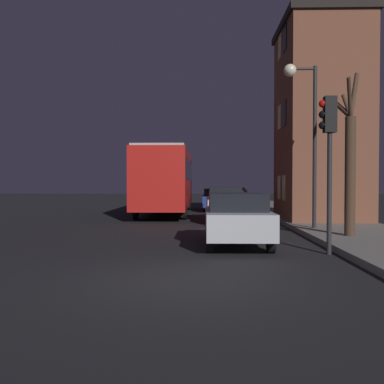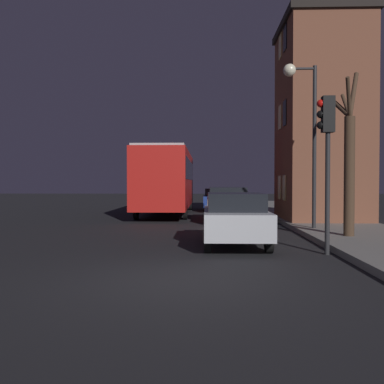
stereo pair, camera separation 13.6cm
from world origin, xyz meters
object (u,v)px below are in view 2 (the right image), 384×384
Objects in this scene: traffic_light at (327,141)px; bus at (167,177)px; car_near_lane at (235,218)px; car_mid_lane at (227,204)px; streetlamp at (303,111)px; bare_tree at (349,161)px; car_far_lane at (217,199)px.

traffic_light reaches higher than bus.
car_mid_lane is at bearing 88.75° from car_near_lane.
traffic_light is at bearing -68.97° from bus.
streetlamp reaches higher than bare_tree.
bus is at bearing 120.72° from bare_tree.
streetlamp reaches higher than traffic_light.
car_far_lane is at bearing 47.36° from bus.
car_near_lane is at bearing -129.75° from streetlamp.
bus is 5.66m from car_mid_lane.
streetlamp is 0.53× the size of bus.
bus reaches higher than car_far_lane.
bare_tree is 1.15× the size of car_far_lane.
car_near_lane is 0.93× the size of car_mid_lane.
car_near_lane is 0.92× the size of car_far_lane.
bus is (-6.59, 11.10, -0.33)m from bare_tree.
car_mid_lane is at bearing -54.48° from bus.
bus is 2.67× the size of car_near_lane.
bare_tree is at bearing -75.66° from car_far_lane.
bare_tree is 0.47× the size of bus.
car_mid_lane is at bearing 119.54° from streetlamp.
bare_tree is 4.05m from car_near_lane.
car_near_lane is 15.28m from car_far_lane.
streetlamp is at bearing -60.46° from car_mid_lane.
car_near_lane is at bearing -164.51° from bare_tree.
bare_tree is (0.90, -2.21, -1.90)m from streetlamp.
car_mid_lane is (3.20, -4.48, -1.30)m from bus.
bare_tree is 1.24× the size of car_near_lane.
streetlamp is 1.42× the size of car_near_lane.
bus is 12.53m from car_near_lane.
car_far_lane is (-2.75, 12.08, -3.62)m from streetlamp.
car_mid_lane is at bearing -88.08° from car_far_lane.
bare_tree is 7.62m from car_mid_lane.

